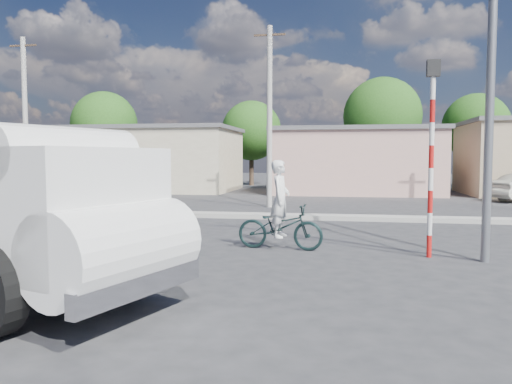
% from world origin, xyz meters
% --- Properties ---
extents(ground_plane, '(120.00, 120.00, 0.00)m').
position_xyz_m(ground_plane, '(0.00, 0.00, 0.00)').
color(ground_plane, '#2C2C2E').
rests_on(ground_plane, ground).
extents(median, '(40.00, 0.80, 0.16)m').
position_xyz_m(median, '(0.00, 8.00, 0.08)').
color(median, '#99968E').
rests_on(median, ground).
extents(bicycle, '(2.17, 0.95, 1.10)m').
position_xyz_m(bicycle, '(-0.21, 1.90, 0.55)').
color(bicycle, black).
rests_on(bicycle, ground).
extents(cyclist, '(0.52, 0.73, 1.87)m').
position_xyz_m(cyclist, '(-0.21, 1.90, 0.94)').
color(cyclist, white).
rests_on(cyclist, ground).
extents(traffic_pole, '(0.28, 0.18, 4.36)m').
position_xyz_m(traffic_pole, '(3.20, 1.50, 2.59)').
color(traffic_pole, red).
rests_on(traffic_pole, ground).
extents(streetlight, '(2.34, 0.22, 9.00)m').
position_xyz_m(streetlight, '(4.14, 1.20, 4.96)').
color(streetlight, slate).
rests_on(streetlight, ground).
extents(building_row, '(37.80, 7.30, 4.44)m').
position_xyz_m(building_row, '(1.10, 22.00, 2.13)').
color(building_row, '#C3B393').
rests_on(building_row, ground).
extents(tree_row, '(34.13, 7.32, 8.10)m').
position_xyz_m(tree_row, '(-2.27, 28.62, 4.83)').
color(tree_row, '#38281E').
rests_on(tree_row, ground).
extents(utility_poles, '(35.40, 0.24, 8.00)m').
position_xyz_m(utility_poles, '(3.25, 12.00, 4.07)').
color(utility_poles, '#99968E').
rests_on(utility_poles, ground).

